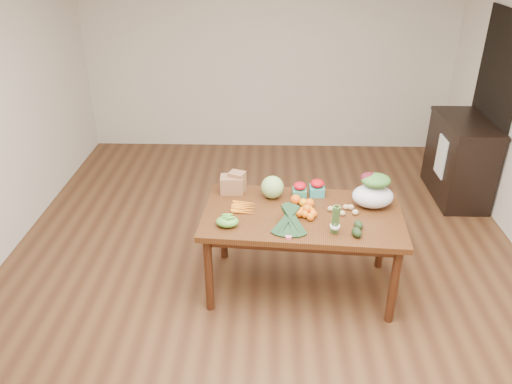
{
  "coord_description": "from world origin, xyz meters",
  "views": [
    {
      "loc": [
        0.02,
        -3.79,
        2.83
      ],
      "look_at": [
        -0.08,
        0.0,
        0.81
      ],
      "focal_mm": 35.0,
      "sensor_mm": 36.0,
      "label": 1
    }
  ],
  "objects_px": {
    "paper_bag": "(232,183)",
    "mandarin_cluster": "(307,210)",
    "salad_bag": "(373,192)",
    "asparagus_bundle": "(336,219)",
    "dining_table": "(301,251)",
    "kale_bunch": "(289,222)",
    "cabbage": "(272,187)",
    "cabinet": "(460,159)"
  },
  "relations": [
    {
      "from": "paper_bag",
      "to": "mandarin_cluster",
      "type": "distance_m",
      "value": 0.75
    },
    {
      "from": "salad_bag",
      "to": "mandarin_cluster",
      "type": "bearing_deg",
      "value": -162.89
    },
    {
      "from": "asparagus_bundle",
      "to": "paper_bag",
      "type": "bearing_deg",
      "value": 146.22
    },
    {
      "from": "dining_table",
      "to": "kale_bunch",
      "type": "bearing_deg",
      "value": -109.45
    },
    {
      "from": "dining_table",
      "to": "salad_bag",
      "type": "height_order",
      "value": "salad_bag"
    },
    {
      "from": "cabbage",
      "to": "salad_bag",
      "type": "relative_size",
      "value": 0.57
    },
    {
      "from": "paper_bag",
      "to": "cabbage",
      "type": "xyz_separation_m",
      "value": [
        0.36,
        -0.08,
        0.0
      ]
    },
    {
      "from": "paper_bag",
      "to": "salad_bag",
      "type": "height_order",
      "value": "salad_bag"
    },
    {
      "from": "dining_table",
      "to": "asparagus_bundle",
      "type": "relative_size",
      "value": 6.51
    },
    {
      "from": "cabbage",
      "to": "dining_table",
      "type": "bearing_deg",
      "value": -46.42
    },
    {
      "from": "cabbage",
      "to": "mandarin_cluster",
      "type": "bearing_deg",
      "value": -47.55
    },
    {
      "from": "mandarin_cluster",
      "to": "dining_table",
      "type": "bearing_deg",
      "value": 123.75
    },
    {
      "from": "kale_bunch",
      "to": "cabbage",
      "type": "bearing_deg",
      "value": 107.64
    },
    {
      "from": "asparagus_bundle",
      "to": "salad_bag",
      "type": "xyz_separation_m",
      "value": [
        0.36,
        0.43,
        0.01
      ]
    },
    {
      "from": "paper_bag",
      "to": "asparagus_bundle",
      "type": "distance_m",
      "value": 1.06
    },
    {
      "from": "paper_bag",
      "to": "asparagus_bundle",
      "type": "relative_size",
      "value": 1.06
    },
    {
      "from": "dining_table",
      "to": "paper_bag",
      "type": "xyz_separation_m",
      "value": [
        -0.61,
        0.35,
        0.47
      ]
    },
    {
      "from": "mandarin_cluster",
      "to": "asparagus_bundle",
      "type": "height_order",
      "value": "asparagus_bundle"
    },
    {
      "from": "cabbage",
      "to": "salad_bag",
      "type": "height_order",
      "value": "salad_bag"
    },
    {
      "from": "dining_table",
      "to": "cabinet",
      "type": "distance_m",
      "value": 2.59
    },
    {
      "from": "kale_bunch",
      "to": "asparagus_bundle",
      "type": "relative_size",
      "value": 1.6
    },
    {
      "from": "dining_table",
      "to": "paper_bag",
      "type": "distance_m",
      "value": 0.84
    },
    {
      "from": "cabbage",
      "to": "asparagus_bundle",
      "type": "distance_m",
      "value": 0.74
    },
    {
      "from": "dining_table",
      "to": "cabbage",
      "type": "xyz_separation_m",
      "value": [
        -0.25,
        0.27,
        0.47
      ]
    },
    {
      "from": "cabinet",
      "to": "asparagus_bundle",
      "type": "bearing_deg",
      "value": -129.38
    },
    {
      "from": "paper_bag",
      "to": "salad_bag",
      "type": "xyz_separation_m",
      "value": [
        1.19,
        -0.22,
        0.04
      ]
    },
    {
      "from": "dining_table",
      "to": "cabinet",
      "type": "relative_size",
      "value": 1.6
    },
    {
      "from": "mandarin_cluster",
      "to": "kale_bunch",
      "type": "distance_m",
      "value": 0.28
    },
    {
      "from": "cabbage",
      "to": "paper_bag",
      "type": "bearing_deg",
      "value": 166.74
    },
    {
      "from": "asparagus_bundle",
      "to": "salad_bag",
      "type": "height_order",
      "value": "salad_bag"
    },
    {
      "from": "cabbage",
      "to": "mandarin_cluster",
      "type": "xyz_separation_m",
      "value": [
        0.28,
        -0.3,
        -0.05
      ]
    },
    {
      "from": "paper_bag",
      "to": "cabbage",
      "type": "height_order",
      "value": "cabbage"
    },
    {
      "from": "cabbage",
      "to": "mandarin_cluster",
      "type": "relative_size",
      "value": 1.1
    },
    {
      "from": "mandarin_cluster",
      "to": "kale_bunch",
      "type": "relative_size",
      "value": 0.45
    },
    {
      "from": "paper_bag",
      "to": "mandarin_cluster",
      "type": "xyz_separation_m",
      "value": [
        0.63,
        -0.39,
        -0.04
      ]
    },
    {
      "from": "dining_table",
      "to": "cabinet",
      "type": "bearing_deg",
      "value": 46.7
    },
    {
      "from": "asparagus_bundle",
      "to": "dining_table",
      "type": "bearing_deg",
      "value": 130.95
    },
    {
      "from": "mandarin_cluster",
      "to": "kale_bunch",
      "type": "xyz_separation_m",
      "value": [
        -0.15,
        -0.24,
        0.03
      ]
    },
    {
      "from": "asparagus_bundle",
      "to": "salad_bag",
      "type": "distance_m",
      "value": 0.56
    },
    {
      "from": "paper_bag",
      "to": "mandarin_cluster",
      "type": "relative_size",
      "value": 1.47
    },
    {
      "from": "dining_table",
      "to": "cabbage",
      "type": "distance_m",
      "value": 0.6
    },
    {
      "from": "cabinet",
      "to": "cabbage",
      "type": "height_order",
      "value": "cabbage"
    }
  ]
}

